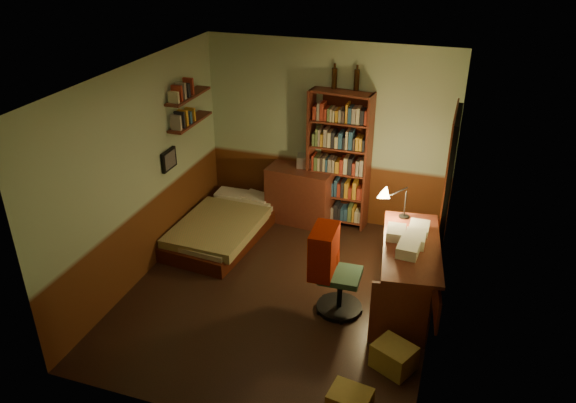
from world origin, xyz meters
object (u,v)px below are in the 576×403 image
(mini_stereo, at_px, (308,161))
(desk_lamp, at_px, (406,195))
(office_chair, at_px, (341,271))
(cardboard_box_b, at_px, (394,357))
(bed, at_px, (223,220))
(bookshelf, at_px, (339,161))
(desk, at_px, (408,275))
(dresser, at_px, (300,195))

(mini_stereo, xyz_separation_m, desk_lamp, (1.52, -1.04, 0.19))
(office_chair, xyz_separation_m, cardboard_box_b, (0.73, -0.73, -0.39))
(office_chair, bearing_deg, bed, 148.79)
(bookshelf, relative_size, office_chair, 1.89)
(bookshelf, height_order, desk, bookshelf)
(cardboard_box_b, bearing_deg, dresser, 124.47)
(bookshelf, xyz_separation_m, cardboard_box_b, (1.26, -2.68, -0.85))
(desk_lamp, bearing_deg, cardboard_box_b, -93.73)
(bed, bearing_deg, office_chair, -24.04)
(desk, height_order, office_chair, office_chair)
(dresser, bearing_deg, cardboard_box_b, -50.25)
(desk, bearing_deg, dresser, 131.18)
(bed, relative_size, office_chair, 1.73)
(desk_lamp, distance_m, office_chair, 1.23)
(bed, xyz_separation_m, desk_lamp, (2.45, -0.12, 0.83))
(mini_stereo, height_order, desk_lamp, desk_lamp)
(desk, xyz_separation_m, desk_lamp, (-0.18, 0.61, 0.70))
(desk_lamp, xyz_separation_m, cardboard_box_b, (0.20, -1.68, -0.96))
(desk_lamp, bearing_deg, bed, 166.58)
(desk_lamp, relative_size, office_chair, 0.56)
(dresser, relative_size, desk, 0.62)
(cardboard_box_b, bearing_deg, desk, 91.43)
(bookshelf, xyz_separation_m, office_chair, (0.53, -1.96, -0.46))
(bed, bearing_deg, desk, -10.33)
(bookshelf, bearing_deg, office_chair, -67.52)
(bed, height_order, bookshelf, bookshelf)
(bookshelf, distance_m, cardboard_box_b, 3.08)
(dresser, xyz_separation_m, cardboard_box_b, (1.78, -2.60, -0.28))
(dresser, distance_m, desk_lamp, 1.95)
(desk, height_order, cardboard_box_b, desk)
(bookshelf, bearing_deg, desk_lamp, -36.07)
(desk_lamp, distance_m, cardboard_box_b, 1.95)
(bed, bearing_deg, dresser, 47.50)
(bookshelf, bearing_deg, bed, -140.39)
(dresser, bearing_deg, desk_lamp, -24.82)
(bookshelf, height_order, desk_lamp, bookshelf)
(desk, xyz_separation_m, cardboard_box_b, (0.03, -1.08, -0.27))
(dresser, distance_m, office_chair, 2.15)
(cardboard_box_b, bearing_deg, mini_stereo, 122.22)
(bed, relative_size, bookshelf, 0.92)
(mini_stereo, bearing_deg, office_chair, -75.79)
(bed, xyz_separation_m, cardboard_box_b, (2.66, -1.80, -0.13))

